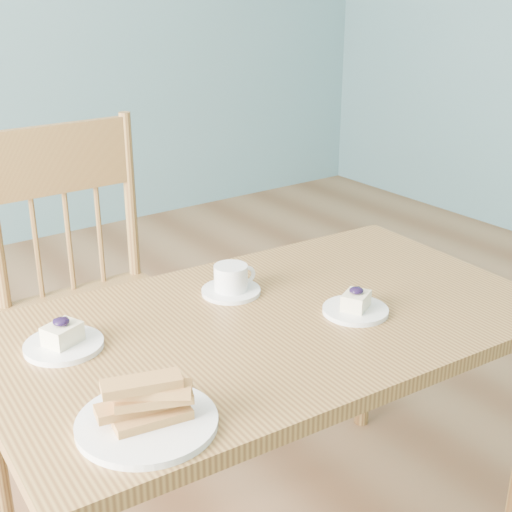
# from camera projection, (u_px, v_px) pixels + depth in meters

# --- Properties ---
(dining_table) EXTENTS (1.28, 0.78, 0.67)m
(dining_table) POSITION_uv_depth(u_px,v_px,m) (270.00, 345.00, 1.61)
(dining_table) COLOR olive
(dining_table) RESTS_ON ground
(dining_chair) EXTENTS (0.46, 0.44, 1.00)m
(dining_chair) POSITION_uv_depth(u_px,v_px,m) (94.00, 299.00, 2.04)
(dining_chair) COLOR olive
(dining_chair) RESTS_ON ground
(cheesecake_plate_near) EXTENTS (0.15, 0.15, 0.06)m
(cheesecake_plate_near) POSITION_uv_depth(u_px,v_px,m) (356.00, 306.00, 1.61)
(cheesecake_plate_near) COLOR white
(cheesecake_plate_near) RESTS_ON dining_table
(cheesecake_plate_far) EXTENTS (0.16, 0.16, 0.07)m
(cheesecake_plate_far) POSITION_uv_depth(u_px,v_px,m) (63.00, 340.00, 1.46)
(cheesecake_plate_far) COLOR white
(cheesecake_plate_far) RESTS_ON dining_table
(coffee_cup) EXTENTS (0.14, 0.14, 0.07)m
(coffee_cup) POSITION_uv_depth(u_px,v_px,m) (231.00, 281.00, 1.70)
(coffee_cup) COLOR white
(coffee_cup) RESTS_ON dining_table
(biscotti_plate) EXTENTS (0.24, 0.24, 0.10)m
(biscotti_plate) POSITION_uv_depth(u_px,v_px,m) (146.00, 411.00, 1.20)
(biscotti_plate) COLOR white
(biscotti_plate) RESTS_ON dining_table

